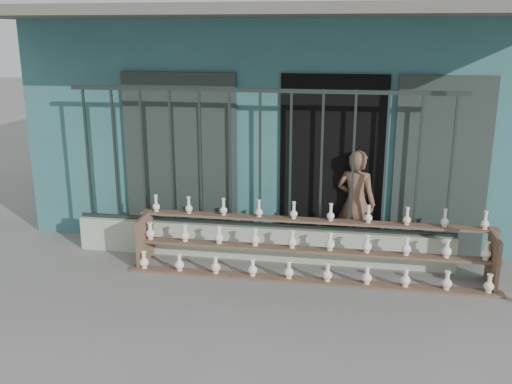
# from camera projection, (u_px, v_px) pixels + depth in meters

# --- Properties ---
(ground) EXTENTS (60.00, 60.00, 0.00)m
(ground) POSITION_uv_depth(u_px,v_px,m) (241.00, 301.00, 6.40)
(ground) COLOR slate
(workshop_building) EXTENTS (7.40, 6.60, 3.21)m
(workshop_building) POSITION_uv_depth(u_px,v_px,m) (287.00, 109.00, 9.97)
(workshop_building) COLOR #306466
(workshop_building) RESTS_ON ground
(parapet_wall) EXTENTS (5.00, 0.20, 0.45)m
(parapet_wall) POSITION_uv_depth(u_px,v_px,m) (260.00, 242.00, 7.57)
(parapet_wall) COLOR #B1C3A7
(parapet_wall) RESTS_ON ground
(security_fence) EXTENTS (5.00, 0.04, 1.80)m
(security_fence) POSITION_uv_depth(u_px,v_px,m) (260.00, 159.00, 7.27)
(security_fence) COLOR #283330
(security_fence) RESTS_ON parapet_wall
(shelf_rack) EXTENTS (4.50, 0.68, 0.85)m
(shelf_rack) POSITION_uv_depth(u_px,v_px,m) (310.00, 247.00, 7.03)
(shelf_rack) COLOR brown
(shelf_rack) RESTS_ON ground
(elderly_woman) EXTENTS (0.61, 0.50, 1.45)m
(elderly_woman) POSITION_uv_depth(u_px,v_px,m) (356.00, 203.00, 7.57)
(elderly_woman) COLOR brown
(elderly_woman) RESTS_ON ground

